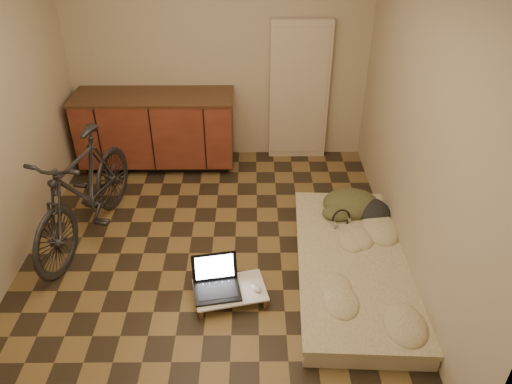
{
  "coord_description": "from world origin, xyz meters",
  "views": [
    {
      "loc": [
        0.4,
        -3.67,
        3.1
      ],
      "look_at": [
        0.42,
        0.22,
        0.55
      ],
      "focal_mm": 35.0,
      "sensor_mm": 36.0,
      "label": 1
    }
  ],
  "objects_px": {
    "futon": "(354,266)",
    "laptop": "(216,284)",
    "lap_desk": "(230,290)",
    "bicycle": "(83,187)"
  },
  "relations": [
    {
      "from": "futon",
      "to": "laptop",
      "type": "relative_size",
      "value": 4.89
    },
    {
      "from": "futon",
      "to": "lap_desk",
      "type": "bearing_deg",
      "value": -162.07
    },
    {
      "from": "bicycle",
      "to": "lap_desk",
      "type": "bearing_deg",
      "value": -18.97
    },
    {
      "from": "futon",
      "to": "lap_desk",
      "type": "distance_m",
      "value": 1.14
    },
    {
      "from": "futon",
      "to": "laptop",
      "type": "height_order",
      "value": "laptop"
    },
    {
      "from": "futon",
      "to": "laptop",
      "type": "distance_m",
      "value": 1.25
    },
    {
      "from": "lap_desk",
      "to": "bicycle",
      "type": "bearing_deg",
      "value": 135.92
    },
    {
      "from": "futon",
      "to": "lap_desk",
      "type": "xyz_separation_m",
      "value": [
        -1.1,
        -0.3,
        -0.0
      ]
    },
    {
      "from": "bicycle",
      "to": "lap_desk",
      "type": "xyz_separation_m",
      "value": [
        1.4,
        -0.86,
        -0.5
      ]
    },
    {
      "from": "bicycle",
      "to": "laptop",
      "type": "relative_size",
      "value": 4.15
    }
  ]
}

